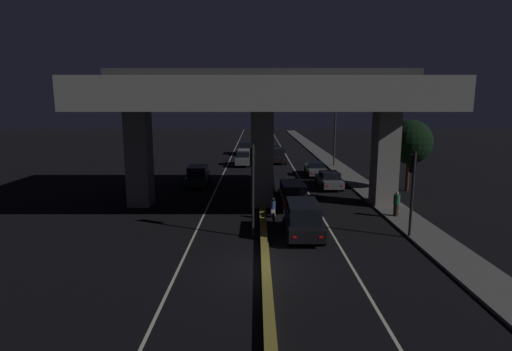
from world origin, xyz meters
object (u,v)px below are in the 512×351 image
at_px(car_grey_fourth, 315,169).
at_px(car_white_sixth, 273,150).
at_px(car_grey_third, 329,180).
at_px(car_silver_third_oncoming, 245,148).
at_px(traffic_light_left_of_median, 252,175).
at_px(car_grey_second_oncoming, 243,159).
at_px(car_dark_green_lead_oncoming, 197,176).
at_px(pedestrian_on_sidewalk, 396,204).
at_px(car_black_lead, 303,219).
at_px(traffic_light_right_of_median, 412,179).
at_px(car_black_fifth, 277,155).
at_px(motorcycle_white_filtering_near, 272,210).
at_px(street_lamp, 332,126).
at_px(motorcycle_black_filtering_mid, 272,184).
at_px(car_dark_red_second, 293,194).

distance_m(car_grey_fourth, car_white_sixth, 16.73).
xyz_separation_m(car_grey_third, car_silver_third_oncoming, (-7.71, 23.41, 0.18)).
xyz_separation_m(traffic_light_left_of_median, car_grey_second_oncoming, (-1.36, 25.54, -2.64)).
distance_m(car_dark_green_lead_oncoming, car_silver_third_oncoming, 22.62).
xyz_separation_m(car_dark_green_lead_oncoming, pedestrian_on_sidewalk, (13.90, -10.14, 0.01)).
height_order(car_black_lead, car_grey_third, car_black_lead).
height_order(traffic_light_right_of_median, car_black_fifth, traffic_light_right_of_median).
bearing_deg(traffic_light_right_of_median, car_black_fifth, 101.60).
bearing_deg(pedestrian_on_sidewalk, motorcycle_white_filtering_near, -176.43).
bearing_deg(car_grey_third, motorcycle_white_filtering_near, 149.50).
xyz_separation_m(car_grey_third, car_black_fifth, (-3.62, 14.60, 0.24)).
bearing_deg(traffic_light_left_of_median, street_lamp, 70.44).
xyz_separation_m(traffic_light_right_of_median, motorcycle_black_filtering_mid, (-6.91, 11.30, -2.55)).
height_order(traffic_light_right_of_median, car_silver_third_oncoming, traffic_light_right_of_median).
distance_m(car_black_lead, car_grey_second_oncoming, 25.72).
distance_m(car_black_lead, motorcycle_white_filtering_near, 3.43).
relative_size(car_black_fifth, car_dark_green_lead_oncoming, 0.89).
bearing_deg(motorcycle_white_filtering_near, car_grey_third, -30.28).
distance_m(car_black_fifth, car_silver_third_oncoming, 9.71).
height_order(traffic_light_right_of_median, motorcycle_black_filtering_mid, traffic_light_right_of_median).
bearing_deg(traffic_light_left_of_median, car_grey_fourth, 72.01).
relative_size(car_dark_red_second, car_dark_green_lead_oncoming, 0.95).
height_order(car_white_sixth, car_dark_green_lead_oncoming, car_dark_green_lead_oncoming).
xyz_separation_m(car_dark_red_second, car_white_sixth, (-0.12, 28.65, -0.13)).
relative_size(car_black_fifth, car_grey_second_oncoming, 0.89).
bearing_deg(car_silver_third_oncoming, pedestrian_on_sidewalk, 19.00).
relative_size(street_lamp, car_dark_red_second, 1.81).
distance_m(traffic_light_left_of_median, car_grey_second_oncoming, 25.72).
bearing_deg(street_lamp, pedestrian_on_sidewalk, -89.53).
xyz_separation_m(car_grey_second_oncoming, motorcycle_white_filtering_near, (2.57, -22.34, -0.17)).
bearing_deg(car_black_fifth, motorcycle_white_filtering_near, 175.67).
xyz_separation_m(car_dark_red_second, motorcycle_black_filtering_mid, (-1.28, 4.79, -0.25)).
distance_m(street_lamp, car_white_sixth, 12.72).
bearing_deg(car_silver_third_oncoming, motorcycle_black_filtering_mid, 7.84).
relative_size(car_grey_second_oncoming, pedestrian_on_sidewalk, 2.87).
distance_m(traffic_light_left_of_median, street_lamp, 26.27).
height_order(car_silver_third_oncoming, motorcycle_black_filtering_mid, car_silver_third_oncoming).
xyz_separation_m(traffic_light_right_of_median, car_white_sixth, (-5.75, 35.16, -2.43)).
xyz_separation_m(car_dark_green_lead_oncoming, motorcycle_white_filtering_near, (6.15, -10.62, -0.28)).
xyz_separation_m(street_lamp, car_dark_red_second, (-6.04, -18.21, -3.72)).
bearing_deg(car_grey_second_oncoming, car_black_fifth, 113.25).
xyz_separation_m(traffic_light_left_of_median, motorcycle_black_filtering_mid, (1.46, 11.31, -2.78)).
xyz_separation_m(car_grey_third, car_grey_second_oncoming, (-7.74, 12.79, 0.05)).
relative_size(car_black_lead, car_silver_third_oncoming, 0.88).
relative_size(motorcycle_black_filtering_mid, pedestrian_on_sidewalk, 1.08).
bearing_deg(car_grey_third, car_white_sixth, 7.48).
distance_m(car_silver_third_oncoming, pedestrian_on_sidewalk, 34.06).
bearing_deg(traffic_light_right_of_median, motorcycle_white_filtering_near, 155.92).
relative_size(car_dark_red_second, car_grey_fourth, 0.93).
relative_size(car_black_fifth, pedestrian_on_sidewalk, 2.55).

